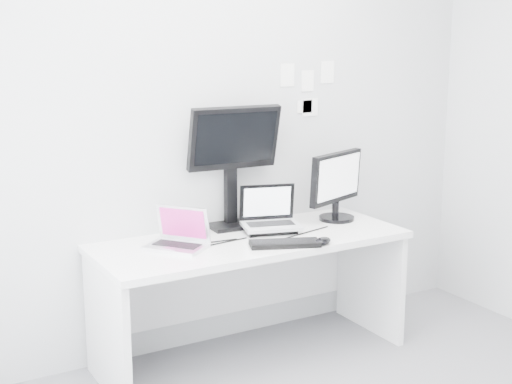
# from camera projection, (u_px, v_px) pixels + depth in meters

# --- Properties ---
(back_wall) EXTENTS (3.60, 0.00, 3.60)m
(back_wall) POSITION_uv_depth(u_px,v_px,m) (222.00, 123.00, 4.32)
(back_wall) COLOR #B6B8BA
(back_wall) RESTS_ON ground
(desk) EXTENTS (1.80, 0.70, 0.73)m
(desk) POSITION_uv_depth(u_px,v_px,m) (251.00, 298.00, 4.23)
(desk) COLOR white
(desk) RESTS_ON ground
(macbook) EXTENTS (0.38, 0.39, 0.23)m
(macbook) POSITION_uv_depth(u_px,v_px,m) (175.00, 228.00, 3.92)
(macbook) COLOR silver
(macbook) RESTS_ON desk
(speaker) EXTENTS (0.09, 0.09, 0.15)m
(speaker) POSITION_uv_depth(u_px,v_px,m) (187.00, 225.00, 4.13)
(speaker) COLOR black
(speaker) RESTS_ON desk
(dell_laptop) EXTENTS (0.39, 0.34, 0.28)m
(dell_laptop) POSITION_uv_depth(u_px,v_px,m) (271.00, 209.00, 4.25)
(dell_laptop) COLOR #B9BBC1
(dell_laptop) RESTS_ON desk
(rear_monitor) EXTENTS (0.56, 0.23, 0.75)m
(rear_monitor) POSITION_uv_depth(u_px,v_px,m) (233.00, 166.00, 4.30)
(rear_monitor) COLOR black
(rear_monitor) RESTS_ON desk
(samsung_monitor) EXTENTS (0.53, 0.38, 0.44)m
(samsung_monitor) POSITION_uv_depth(u_px,v_px,m) (337.00, 185.00, 4.51)
(samsung_monitor) COLOR black
(samsung_monitor) RESTS_ON desk
(keyboard) EXTENTS (0.41, 0.27, 0.03)m
(keyboard) POSITION_uv_depth(u_px,v_px,m) (285.00, 244.00, 4.00)
(keyboard) COLOR black
(keyboard) RESTS_ON desk
(mouse) EXTENTS (0.14, 0.12, 0.04)m
(mouse) POSITION_uv_depth(u_px,v_px,m) (323.00, 241.00, 4.02)
(mouse) COLOR black
(mouse) RESTS_ON desk
(wall_note_0) EXTENTS (0.10, 0.00, 0.14)m
(wall_note_0) POSITION_uv_depth(u_px,v_px,m) (287.00, 75.00, 4.47)
(wall_note_0) COLOR white
(wall_note_0) RESTS_ON back_wall
(wall_note_1) EXTENTS (0.09, 0.00, 0.13)m
(wall_note_1) POSITION_uv_depth(u_px,v_px,m) (308.00, 81.00, 4.56)
(wall_note_1) COLOR white
(wall_note_1) RESTS_ON back_wall
(wall_note_2) EXTENTS (0.10, 0.00, 0.14)m
(wall_note_2) POSITION_uv_depth(u_px,v_px,m) (327.00, 72.00, 4.62)
(wall_note_2) COLOR white
(wall_note_2) RESTS_ON back_wall
(wall_note_3) EXTENTS (0.11, 0.00, 0.08)m
(wall_note_3) POSITION_uv_depth(u_px,v_px,m) (305.00, 107.00, 4.58)
(wall_note_3) COLOR white
(wall_note_3) RESTS_ON back_wall
(wall_note_4) EXTENTS (0.11, 0.00, 0.11)m
(wall_note_4) POSITION_uv_depth(u_px,v_px,m) (310.00, 107.00, 4.60)
(wall_note_4) COLOR white
(wall_note_4) RESTS_ON back_wall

